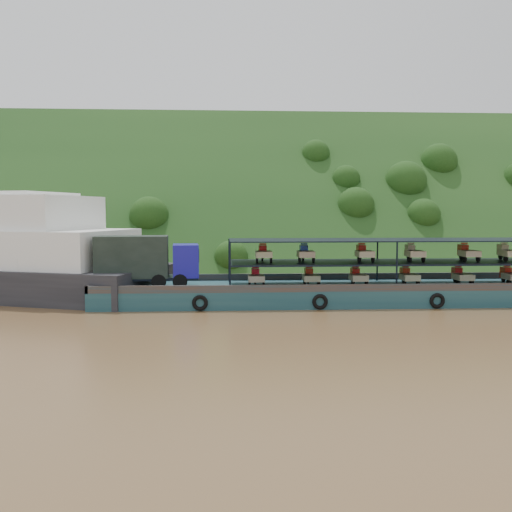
{
  "coord_description": "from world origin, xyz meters",
  "views": [
    {
      "loc": [
        -4.46,
        -40.05,
        6.6
      ],
      "look_at": [
        -2.0,
        3.0,
        3.2
      ],
      "focal_mm": 40.0,
      "sensor_mm": 36.0,
      "label": 1
    }
  ],
  "objects": [
    {
      "name": "cargo_barge",
      "position": [
        2.47,
        0.83,
        1.21
      ],
      "size": [
        35.0,
        7.18,
        4.86
      ],
      "color": "#143A46",
      "rests_on": "ground"
    },
    {
      "name": "hillside",
      "position": [
        0.0,
        36.0,
        0.0
      ],
      "size": [
        140.0,
        39.6,
        39.6
      ],
      "primitive_type": "cube",
      "rotation": [
        0.79,
        0.0,
        0.0
      ],
      "color": "#153613",
      "rests_on": "ground"
    },
    {
      "name": "ground",
      "position": [
        0.0,
        0.0,
        0.0
      ],
      "size": [
        160.0,
        160.0,
        0.0
      ],
      "primitive_type": "plane",
      "color": "brown",
      "rests_on": "ground"
    }
  ]
}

